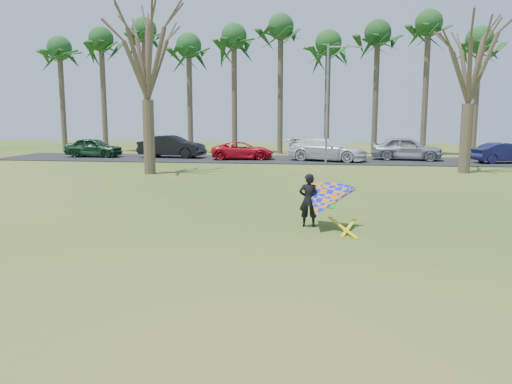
# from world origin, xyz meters

# --- Properties ---
(ground) EXTENTS (100.00, 100.00, 0.00)m
(ground) POSITION_xyz_m (0.00, 0.00, 0.00)
(ground) COLOR #1C4B10
(ground) RESTS_ON ground
(parking_strip) EXTENTS (46.00, 7.00, 0.06)m
(parking_strip) POSITION_xyz_m (0.00, 25.00, 0.03)
(parking_strip) COLOR black
(parking_strip) RESTS_ON ground
(palm_0) EXTENTS (4.84, 4.84, 10.84)m
(palm_0) POSITION_xyz_m (-22.00, 31.00, 9.17)
(palm_0) COLOR brown
(palm_0) RESTS_ON ground
(palm_1) EXTENTS (4.84, 4.84, 11.54)m
(palm_1) POSITION_xyz_m (-18.00, 31.00, 9.85)
(palm_1) COLOR brown
(palm_1) RESTS_ON ground
(palm_2) EXTENTS (4.84, 4.84, 12.24)m
(palm_2) POSITION_xyz_m (-14.00, 31.00, 10.52)
(palm_2) COLOR brown
(palm_2) RESTS_ON ground
(palm_3) EXTENTS (4.84, 4.84, 10.84)m
(palm_3) POSITION_xyz_m (-10.00, 31.00, 9.17)
(palm_3) COLOR brown
(palm_3) RESTS_ON ground
(palm_4) EXTENTS (4.84, 4.84, 11.54)m
(palm_4) POSITION_xyz_m (-6.00, 31.00, 9.85)
(palm_4) COLOR #4F402F
(palm_4) RESTS_ON ground
(palm_5) EXTENTS (4.84, 4.84, 12.24)m
(palm_5) POSITION_xyz_m (-2.00, 31.00, 10.52)
(palm_5) COLOR #4E3F2F
(palm_5) RESTS_ON ground
(palm_6) EXTENTS (4.84, 4.84, 10.84)m
(palm_6) POSITION_xyz_m (2.00, 31.00, 9.17)
(palm_6) COLOR #4B3B2D
(palm_6) RESTS_ON ground
(palm_7) EXTENTS (4.84, 4.84, 11.54)m
(palm_7) POSITION_xyz_m (6.00, 31.00, 9.85)
(palm_7) COLOR #4C3E2D
(palm_7) RESTS_ON ground
(palm_8) EXTENTS (4.84, 4.84, 12.24)m
(palm_8) POSITION_xyz_m (10.00, 31.00, 10.52)
(palm_8) COLOR #4C3B2D
(palm_8) RESTS_ON ground
(palm_9) EXTENTS (4.84, 4.84, 10.84)m
(palm_9) POSITION_xyz_m (14.00, 31.00, 9.17)
(palm_9) COLOR #443929
(palm_9) RESTS_ON ground
(bare_tree_left) EXTENTS (6.60, 6.60, 9.70)m
(bare_tree_left) POSITION_xyz_m (-8.00, 15.00, 6.92)
(bare_tree_left) COLOR #493A2C
(bare_tree_left) RESTS_ON ground
(bare_tree_right) EXTENTS (6.27, 6.27, 9.21)m
(bare_tree_right) POSITION_xyz_m (10.00, 18.00, 6.57)
(bare_tree_right) COLOR #483A2B
(bare_tree_right) RESTS_ON ground
(streetlight) EXTENTS (2.28, 0.18, 8.00)m
(streetlight) POSITION_xyz_m (2.16, 22.00, 4.46)
(streetlight) COLOR gray
(streetlight) RESTS_ON ground
(car_0) EXTENTS (4.44, 1.84, 1.50)m
(car_0) POSITION_xyz_m (-16.20, 24.91, 0.81)
(car_0) COLOR #173A20
(car_0) RESTS_ON parking_strip
(car_1) EXTENTS (5.36, 2.39, 1.71)m
(car_1) POSITION_xyz_m (-9.94, 25.29, 0.91)
(car_1) COLOR black
(car_1) RESTS_ON parking_strip
(car_2) EXTENTS (4.91, 2.75, 1.29)m
(car_2) POSITION_xyz_m (-4.18, 24.45, 0.71)
(car_2) COLOR red
(car_2) RESTS_ON parking_strip
(car_3) EXTENTS (6.10, 3.85, 1.65)m
(car_3) POSITION_xyz_m (2.07, 24.08, 0.88)
(car_3) COLOR silver
(car_3) RESTS_ON parking_strip
(car_4) EXTENTS (5.30, 2.83, 1.71)m
(car_4) POSITION_xyz_m (7.90, 25.58, 0.92)
(car_4) COLOR gray
(car_4) RESTS_ON parking_strip
(car_5) EXTENTS (4.46, 2.44, 1.40)m
(car_5) POSITION_xyz_m (14.22, 24.08, 0.76)
(car_5) COLOR #171746
(car_5) RESTS_ON parking_strip
(kite_flyer) EXTENTS (2.13, 2.39, 2.02)m
(kite_flyer) POSITION_xyz_m (1.94, 2.26, 0.84)
(kite_flyer) COLOR black
(kite_flyer) RESTS_ON ground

